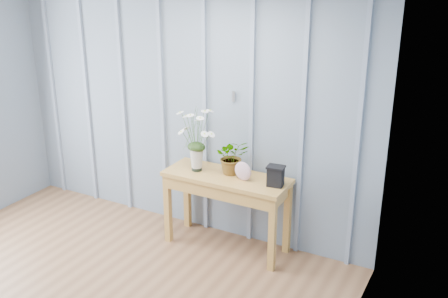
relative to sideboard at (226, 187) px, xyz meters
The scene contains 6 objects.
room_shell 1.84m from the sideboard, 119.75° to the right, with size 4.00×4.50×2.50m.
sideboard is the anchor object (origin of this frame).
daisy_vase 0.59m from the sideboard, behind, with size 0.44×0.33×0.62m.
spider_plant 0.30m from the sideboard, 74.75° to the left, with size 0.31×0.27×0.34m, color #1A3110.
felt_disc_vessel 0.28m from the sideboard, ahead, with size 0.18×0.05×0.18m, color #8F4D6F.
carved_box 0.54m from the sideboard, ahead, with size 0.17×0.14×0.19m.
Camera 1 is at (2.72, -2.00, 2.66)m, focal length 42.00 mm.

